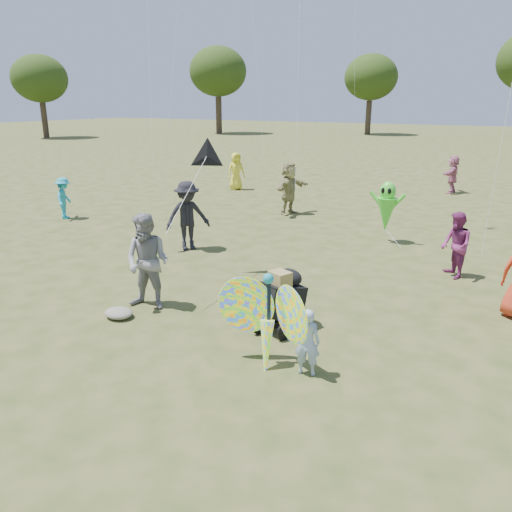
{
  "coord_description": "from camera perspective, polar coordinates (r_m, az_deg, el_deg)",
  "views": [
    {
      "loc": [
        4.18,
        -6.21,
        3.89
      ],
      "look_at": [
        -0.2,
        1.5,
        1.1
      ],
      "focal_mm": 35.0,
      "sensor_mm": 36.0,
      "label": 1
    }
  ],
  "objects": [
    {
      "name": "crowd_i",
      "position": [
        18.15,
        -21.06,
        6.19
      ],
      "size": [
        0.92,
        1.05,
        1.4
      ],
      "primitive_type": "imported",
      "rotation": [
        0.0,
        0.0,
        2.13
      ],
      "color": "teal",
      "rests_on": "ground"
    },
    {
      "name": "alien_kite",
      "position": [
        14.47,
        14.68,
        5.25
      ],
      "size": [
        1.12,
        0.69,
        1.74
      ],
      "color": "#45D532",
      "rests_on": "ground"
    },
    {
      "name": "child_girl",
      "position": [
        7.39,
        5.86,
        -9.76
      ],
      "size": [
        0.43,
        0.34,
        1.04
      ],
      "primitive_type": "imported",
      "rotation": [
        0.0,
        0.0,
        3.41
      ],
      "color": "#98B2D7",
      "rests_on": "ground"
    },
    {
      "name": "crowd_g",
      "position": [
        22.64,
        -2.29,
        9.67
      ],
      "size": [
        0.89,
        0.96,
        1.65
      ],
      "primitive_type": "imported",
      "rotation": [
        0.0,
        0.0,
        0.97
      ],
      "color": "yellow",
      "rests_on": "ground"
    },
    {
      "name": "crowd_b",
      "position": [
        13.44,
        -7.83,
        4.56
      ],
      "size": [
        1.27,
        1.37,
        1.85
      ],
      "primitive_type": "imported",
      "rotation": [
        0.0,
        0.0,
        0.92
      ],
      "color": "black",
      "rests_on": "ground"
    },
    {
      "name": "butterfly_kite",
      "position": [
        7.51,
        1.33,
        -7.47
      ],
      "size": [
        1.74,
        0.75,
        1.67
      ],
      "color": "red",
      "rests_on": "ground"
    },
    {
      "name": "crowd_e",
      "position": [
        12.09,
        21.87,
        1.15
      ],
      "size": [
        0.88,
        0.93,
        1.51
      ],
      "primitive_type": "imported",
      "rotation": [
        0.0,
        0.0,
        5.3
      ],
      "color": "#7C2960",
      "rests_on": "ground"
    },
    {
      "name": "crowd_j",
      "position": [
        23.4,
        21.55,
        8.69
      ],
      "size": [
        0.59,
        1.53,
        1.61
      ],
      "primitive_type": "imported",
      "rotation": [
        0.0,
        0.0,
        4.64
      ],
      "color": "#B96A87",
      "rests_on": "ground"
    },
    {
      "name": "grey_bag",
      "position": [
        9.69,
        -15.42,
        -6.3
      ],
      "size": [
        0.56,
        0.46,
        0.18
      ],
      "primitive_type": "ellipsoid",
      "color": "gray",
      "rests_on": "ground"
    },
    {
      "name": "ground",
      "position": [
        8.43,
        -3.92,
        -10.04
      ],
      "size": [
        160.0,
        160.0,
        0.0
      ],
      "primitive_type": "plane",
      "color": "#51592B",
      "rests_on": "ground"
    },
    {
      "name": "jogging_stroller",
      "position": [
        8.74,
        3.02,
        -4.58
      ],
      "size": [
        0.75,
        1.14,
        1.09
      ],
      "rotation": [
        0.0,
        0.0,
        -0.39
      ],
      "color": "black",
      "rests_on": "ground"
    },
    {
      "name": "delta_kite_rig",
      "position": [
        11.23,
        -5.67,
        11.23
      ],
      "size": [
        1.05,
        2.55,
        1.6
      ],
      "color": "black",
      "rests_on": "ground"
    },
    {
      "name": "adult_man",
      "position": [
        9.7,
        -12.29,
        -0.67
      ],
      "size": [
        1.02,
        0.86,
        1.87
      ],
      "primitive_type": "imported",
      "rotation": [
        0.0,
        0.0,
        0.19
      ],
      "color": "gray",
      "rests_on": "ground"
    },
    {
      "name": "crowd_d",
      "position": [
        17.67,
        3.8,
        7.75
      ],
      "size": [
        0.84,
        1.78,
        1.84
      ],
      "primitive_type": "imported",
      "rotation": [
        0.0,
        0.0,
        1.39
      ],
      "color": "#968F5C",
      "rests_on": "ground"
    }
  ]
}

